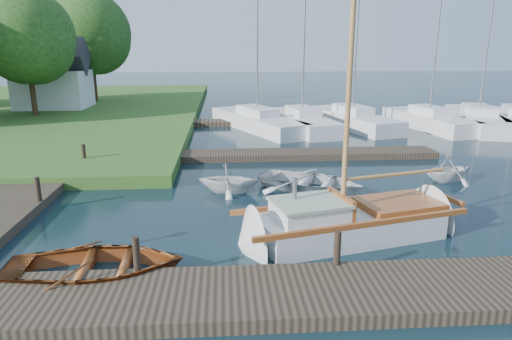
{
  "coord_description": "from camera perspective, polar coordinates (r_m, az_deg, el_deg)",
  "views": [
    {
      "loc": [
        -1.02,
        -14.36,
        5.14
      ],
      "look_at": [
        0.0,
        0.0,
        1.2
      ],
      "focal_mm": 32.0,
      "sensor_mm": 36.0,
      "label": 1
    }
  ],
  "objects": [
    {
      "name": "ground",
      "position": [
        15.29,
        0.0,
        -4.34
      ],
      "size": [
        160.0,
        160.0,
        0.0
      ],
      "primitive_type": "plane",
      "color": "black",
      "rests_on": "ground"
    },
    {
      "name": "near_dock",
      "position": [
        9.79,
        2.57,
        -15.35
      ],
      "size": [
        18.0,
        2.2,
        0.3
      ],
      "primitive_type": "cube",
      "color": "black",
      "rests_on": "ground"
    },
    {
      "name": "left_dock",
      "position": [
        18.48,
        -26.09,
        -1.97
      ],
      "size": [
        2.2,
        18.0,
        0.3
      ],
      "primitive_type": "cube",
      "color": "black",
      "rests_on": "ground"
    },
    {
      "name": "far_dock",
      "position": [
        21.66,
        4.07,
        1.95
      ],
      "size": [
        14.0,
        1.6,
        0.3
      ],
      "primitive_type": "cube",
      "color": "black",
      "rests_on": "ground"
    },
    {
      "name": "pontoon",
      "position": [
        32.69,
        15.79,
        5.95
      ],
      "size": [
        30.0,
        1.6,
        0.3
      ],
      "primitive_type": "cube",
      "color": "black",
      "rests_on": "ground"
    },
    {
      "name": "mooring_post_1",
      "position": [
        10.55,
        -14.72,
        -10.12
      ],
      "size": [
        0.16,
        0.16,
        0.8
      ],
      "primitive_type": "cylinder",
      "color": "black",
      "rests_on": "near_dock"
    },
    {
      "name": "mooring_post_2",
      "position": [
        10.67,
        10.13,
        -9.56
      ],
      "size": [
        0.16,
        0.16,
        0.8
      ],
      "primitive_type": "cylinder",
      "color": "black",
      "rests_on": "near_dock"
    },
    {
      "name": "mooring_post_4",
      "position": [
        16.18,
        -25.58,
        -2.17
      ],
      "size": [
        0.16,
        0.16,
        0.8
      ],
      "primitive_type": "cylinder",
      "color": "black",
      "rests_on": "left_dock"
    },
    {
      "name": "mooring_post_5",
      "position": [
        20.75,
        -20.72,
        1.94
      ],
      "size": [
        0.16,
        0.16,
        0.8
      ],
      "primitive_type": "cylinder",
      "color": "black",
      "rests_on": "left_dock"
    },
    {
      "name": "sailboat",
      "position": [
        13.01,
        12.07,
        -6.69
      ],
      "size": [
        7.41,
        3.7,
        9.83
      ],
      "rotation": [
        0.0,
        0.0,
        0.25
      ],
      "color": "silver",
      "rests_on": "ground"
    },
    {
      "name": "dinghy",
      "position": [
        11.17,
        -19.47,
        -10.69
      ],
      "size": [
        4.12,
        3.06,
        0.82
      ],
      "primitive_type": "imported",
      "rotation": [
        0.0,
        0.0,
        1.63
      ],
      "color": "brown",
      "rests_on": "ground"
    },
    {
      "name": "tender_b",
      "position": [
        16.45,
        -3.42,
        -0.85
      ],
      "size": [
        2.43,
        2.18,
        1.14
      ],
      "primitive_type": "imported",
      "rotation": [
        0.0,
        0.0,
        1.42
      ],
      "color": "silver",
      "rests_on": "ground"
    },
    {
      "name": "tender_c",
      "position": [
        16.84,
        6.87,
        -1.15
      ],
      "size": [
        4.74,
        4.36,
        0.8
      ],
      "primitive_type": "imported",
      "rotation": [
        0.0,
        0.0,
        1.03
      ],
      "color": "silver",
      "rests_on": "ground"
    },
    {
      "name": "tender_d",
      "position": [
        19.28,
        23.04,
        0.35
      ],
      "size": [
        2.63,
        2.44,
        1.15
      ],
      "primitive_type": "imported",
      "rotation": [
        0.0,
        0.0,
        1.87
      ],
      "color": "silver",
      "rests_on": "ground"
    },
    {
      "name": "marina_boat_1",
      "position": [
        29.04,
        0.15,
        6.22
      ],
      "size": [
        5.82,
        9.37,
        9.58
      ],
      "rotation": [
        0.0,
        0.0,
        1.99
      ],
      "color": "silver",
      "rests_on": "ground"
    },
    {
      "name": "marina_boat_2",
      "position": [
        29.1,
        5.76,
        6.19
      ],
      "size": [
        3.73,
        8.4,
        10.7
      ],
      "rotation": [
        0.0,
        0.0,
        1.76
      ],
      "color": "silver",
      "rests_on": "ground"
    },
    {
      "name": "marina_boat_3",
      "position": [
        30.53,
        11.93,
        6.36
      ],
      "size": [
        4.44,
        8.91,
        10.73
      ],
      "rotation": [
        0.0,
        0.0,
        1.84
      ],
      "color": "silver",
      "rests_on": "ground"
    },
    {
      "name": "marina_boat_4",
      "position": [
        31.38,
        20.81,
        5.95
      ],
      "size": [
        3.58,
        8.12,
        11.37
      ],
      "rotation": [
        0.0,
        0.0,
        1.75
      ],
      "color": "silver",
      "rests_on": "ground"
    },
    {
      "name": "marina_boat_5",
      "position": [
        33.12,
        26.01,
        5.83
      ],
      "size": [
        4.53,
        9.86,
        12.11
      ],
      "rotation": [
        0.0,
        0.0,
        1.32
      ],
      "color": "silver",
      "rests_on": "ground"
    },
    {
      "name": "house_c",
      "position": [
        38.7,
        -24.05,
        10.22
      ],
      "size": [
        5.25,
        4.0,
        5.28
      ],
      "color": "silver",
      "rests_on": "shore"
    },
    {
      "name": "tree_3",
      "position": [
        34.92,
        -26.83,
        14.83
      ],
      "size": [
        6.41,
        6.38,
        8.74
      ],
      "color": "#332114",
      "rests_on": "shore"
    },
    {
      "name": "tree_7",
      "position": [
        41.89,
        -20.04,
        15.88
      ],
      "size": [
        6.83,
        6.83,
        9.38
      ],
      "color": "#332114",
      "rests_on": "shore"
    }
  ]
}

